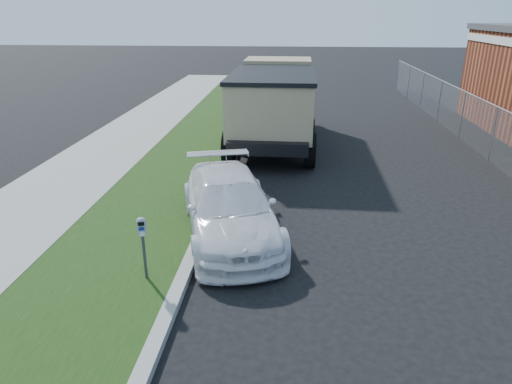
{
  "coord_description": "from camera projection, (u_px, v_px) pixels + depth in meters",
  "views": [
    {
      "loc": [
        -0.68,
        -8.25,
        4.69
      ],
      "look_at": [
        -1.4,
        1.0,
        1.0
      ],
      "focal_mm": 32.0,
      "sensor_mm": 36.0,
      "label": 1
    }
  ],
  "objects": [
    {
      "name": "streetside",
      "position": [
        96.0,
        207.0,
        11.56
      ],
      "size": [
        6.12,
        50.0,
        0.15
      ],
      "color": "gray",
      "rests_on": "ground"
    },
    {
      "name": "ground",
      "position": [
        320.0,
        257.0,
        9.33
      ],
      "size": [
        120.0,
        120.0,
        0.0
      ],
      "primitive_type": "plane",
      "color": "black",
      "rests_on": "ground"
    },
    {
      "name": "chainlink_fence",
      "position": [
        495.0,
        124.0,
        14.91
      ],
      "size": [
        0.06,
        30.06,
        30.0
      ],
      "color": "slate",
      "rests_on": "ground"
    },
    {
      "name": "parking_meter",
      "position": [
        142.0,
        235.0,
        8.07
      ],
      "size": [
        0.19,
        0.15,
        1.22
      ],
      "rotation": [
        0.0,
        0.0,
        0.26
      ],
      "color": "#3F4247",
      "rests_on": "ground"
    },
    {
      "name": "white_wagon",
      "position": [
        230.0,
        205.0,
        10.14
      ],
      "size": [
        3.05,
        4.97,
        1.35
      ],
      "primitive_type": "imported",
      "rotation": [
        0.0,
        0.0,
        0.27
      ],
      "color": "white",
      "rests_on": "ground"
    },
    {
      "name": "dump_truck",
      "position": [
        275.0,
        99.0,
        16.99
      ],
      "size": [
        3.07,
        7.42,
        2.88
      ],
      "rotation": [
        0.0,
        0.0,
        -0.02
      ],
      "color": "black",
      "rests_on": "ground"
    }
  ]
}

